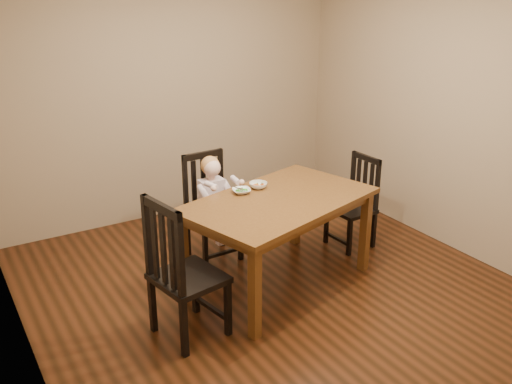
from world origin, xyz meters
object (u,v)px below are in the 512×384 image
chair_child (211,209)px  toddler (213,197)px  chair_left (182,273)px  dining_table (279,209)px  chair_right (355,203)px  bowl_peas (241,191)px  bowl_veg (258,185)px

chair_child → toddler: chair_child is taller
chair_left → chair_child: bearing=134.0°
dining_table → chair_child: 0.86m
chair_left → toddler: chair_left is taller
chair_right → toddler: chair_right is taller
dining_table → toddler: 0.79m
chair_left → bowl_peas: chair_left is taller
dining_table → chair_child: chair_child is taller
chair_right → bowl_veg: size_ratio=5.79×
chair_right → toddler: bearing=68.0°
chair_left → bowl_veg: bearing=110.4°
chair_left → chair_right: size_ratio=1.22×
bowl_peas → bowl_veg: 0.19m
toddler → chair_child: bearing=-90.0°
dining_table → toddler: size_ratio=3.45×
chair_child → chair_left: 1.35m
chair_child → bowl_peas: size_ratio=6.53×
chair_right → bowl_peas: 1.36m
chair_child → toddler: (0.00, -0.05, 0.13)m
bowl_veg → chair_right: bearing=-2.2°
dining_table → chair_right: chair_right is taller
bowl_veg → chair_child: bearing=116.6°
chair_child → bowl_veg: (0.24, -0.48, 0.35)m
chair_child → chair_left: (-0.79, -1.09, 0.05)m
chair_left → toddler: size_ratio=2.14×
toddler → bowl_peas: size_ratio=3.37×
dining_table → bowl_veg: bearing=93.3°
chair_child → toddler: bearing=90.0°
toddler → dining_table: bearing=107.5°
bowl_peas → toddler: bearing=96.1°
chair_child → dining_table: bearing=106.5°
bowl_veg → dining_table: bearing=-86.7°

